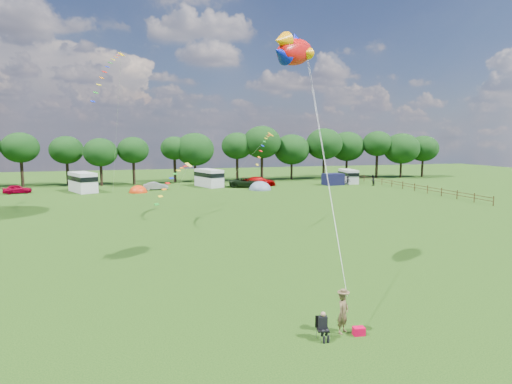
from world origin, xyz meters
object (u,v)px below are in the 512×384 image
object	(u,v)px
walker_a	(373,180)
car_a	(17,189)
tent_orange	(138,192)
tent_greyblue	(260,190)
campervan_c	(209,177)
campervan_d	(348,176)
camp_chair	(323,323)
walker_b	(348,181)
kite_flyer	(343,313)
car_d	(247,183)
fish_kite	(292,51)
car_b	(156,186)
campervan_b	(83,181)
car_c	(260,181)

from	to	relation	value
walker_a	car_a	bearing A→B (deg)	-36.29
tent_orange	tent_greyblue	bearing A→B (deg)	-5.07
campervan_c	campervan_d	bearing A→B (deg)	-112.58
camp_chair	walker_a	world-z (taller)	walker_a
tent_greyblue	walker_b	distance (m)	16.38
tent_greyblue	kite_flyer	size ratio (longest dim) A/B	2.27
car_d	fish_kite	xyz separation A→B (m)	(-8.35, -43.31, 12.21)
walker_b	tent_orange	bearing A→B (deg)	-2.42
tent_greyblue	campervan_c	bearing A→B (deg)	137.00
car_b	camp_chair	xyz separation A→B (m)	(4.27, -52.70, 0.08)
campervan_b	campervan_c	xyz separation A→B (m)	(19.31, 1.93, -0.03)
car_d	campervan_b	world-z (taller)	campervan_b
car_a	tent_orange	xyz separation A→B (m)	(16.91, -3.48, -0.62)
campervan_b	kite_flyer	size ratio (longest dim) A/B	3.78
car_c	walker_b	bearing A→B (deg)	-103.50
car_b	tent_greyblue	distance (m)	16.26
car_b	walker_b	distance (m)	31.99
car_c	campervan_d	world-z (taller)	campervan_d
campervan_c	tent_orange	distance (m)	12.47
tent_orange	walker_b	xyz separation A→B (m)	(34.56, 0.54, 0.76)
campervan_b	campervan_c	bearing A→B (deg)	-108.60
campervan_c	fish_kite	xyz separation A→B (m)	(-2.58, -46.06, 11.46)
car_d	fish_kite	bearing A→B (deg)	-168.46
car_b	car_c	bearing A→B (deg)	-88.45
campervan_c	walker_a	bearing A→B (deg)	-122.68
car_b	car_c	world-z (taller)	car_c
car_b	car_c	distance (m)	17.04
tent_orange	fish_kite	xyz separation A→B (m)	(8.81, -41.20, 12.98)
walker_b	camp_chair	bearing A→B (deg)	58.08
tent_orange	fish_kite	world-z (taller)	fish_kite
tent_greyblue	fish_kite	size ratio (longest dim) A/B	0.98
campervan_c	kite_flyer	world-z (taller)	campervan_c
kite_flyer	fish_kite	size ratio (longest dim) A/B	0.43
car_a	walker_a	xyz separation A→B (m)	(55.11, -4.80, 0.29)
campervan_d	camp_chair	world-z (taller)	campervan_d
campervan_c	fish_kite	bearing A→B (deg)	157.10
car_c	tent_greyblue	distance (m)	5.06
car_a	car_c	size ratio (longest dim) A/B	0.73
tent_greyblue	fish_kite	distance (m)	42.73
fish_kite	campervan_d	bearing A→B (deg)	16.69
car_a	fish_kite	world-z (taller)	fish_kite
campervan_c	tent_orange	size ratio (longest dim) A/B	2.17
car_c	kite_flyer	world-z (taller)	kite_flyer
campervan_c	walker_b	world-z (taller)	campervan_c
kite_flyer	campervan_d	bearing A→B (deg)	27.83
tent_orange	walker_a	world-z (taller)	walker_a
kite_flyer	fish_kite	distance (m)	14.93
car_c	kite_flyer	xyz separation A→B (m)	(-11.70, -53.05, 0.07)
car_d	campervan_b	bearing A→B (deg)	110.58
car_c	campervan_d	distance (m)	16.61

